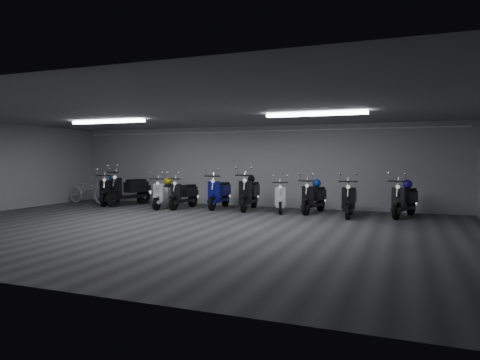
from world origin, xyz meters
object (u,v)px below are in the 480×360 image
at_px(scooter_2, 165,190).
at_px(scooter_7, 314,193).
at_px(scooter_0, 110,186).
at_px(helmet_1, 112,178).
at_px(scooter_3, 183,190).
at_px(bicycle, 88,187).
at_px(scooter_8, 349,194).
at_px(helmet_0, 408,184).
at_px(scooter_9, 404,195).
at_px(scooter_5, 249,188).
at_px(helmet_3, 317,183).
at_px(helmet_2, 168,181).
at_px(scooter_6, 280,193).
at_px(scooter_4, 219,188).
at_px(helmet_4, 251,179).
at_px(scooter_1, 129,185).

bearing_deg(scooter_2, scooter_7, 2.83).
bearing_deg(scooter_0, helmet_1, 90.00).
xyz_separation_m(scooter_3, bicycle, (-4.04, 0.10, -0.00)).
bearing_deg(scooter_8, helmet_0, 19.84).
bearing_deg(bicycle, scooter_9, -82.47).
bearing_deg(scooter_5, scooter_3, -176.35).
height_order(helmet_0, helmet_3, helmet_0).
xyz_separation_m(scooter_5, scooter_9, (4.69, -0.03, -0.06)).
xyz_separation_m(scooter_0, helmet_0, (10.02, 0.48, 0.27)).
xyz_separation_m(scooter_9, helmet_2, (-7.53, -0.25, 0.25)).
bearing_deg(bicycle, helmet_3, -80.54).
xyz_separation_m(scooter_5, bicycle, (-6.26, -0.24, -0.09)).
bearing_deg(bicycle, scooter_0, -86.20).
bearing_deg(helmet_1, bicycle, -168.34).
xyz_separation_m(scooter_5, scooter_6, (1.08, -0.16, -0.12)).
bearing_deg(scooter_2, helmet_1, 166.29).
distance_m(scooter_4, scooter_5, 1.09).
height_order(scooter_9, helmet_1, scooter_9).
height_order(scooter_9, helmet_4, scooter_9).
distance_m(bicycle, helmet_2, 3.43).
distance_m(scooter_8, bicycle, 9.48).
bearing_deg(scooter_6, scooter_4, 157.45).
xyz_separation_m(scooter_5, scooter_7, (2.10, -0.03, -0.09)).
distance_m(scooter_8, scooter_9, 1.53).
relative_size(scooter_6, helmet_1, 6.98).
xyz_separation_m(helmet_2, helmet_4, (2.81, 0.55, 0.10)).
xyz_separation_m(scooter_4, scooter_9, (5.78, -0.08, -0.03)).
relative_size(scooter_0, helmet_3, 6.90).
bearing_deg(helmet_3, scooter_1, -176.16).
xyz_separation_m(scooter_9, helmet_1, (-10.02, -0.01, 0.29)).
bearing_deg(helmet_0, scooter_4, -178.55).
height_order(scooter_8, helmet_4, scooter_8).
relative_size(scooter_2, scooter_4, 0.91).
bearing_deg(helmet_4, scooter_2, -164.27).
height_order(scooter_0, helmet_0, scooter_0).
height_order(scooter_1, scooter_6, scooter_1).
bearing_deg(scooter_5, helmet_3, 0.26).
bearing_deg(scooter_2, scooter_9, 0.84).
relative_size(scooter_5, helmet_4, 8.24).
bearing_deg(scooter_5, scooter_9, -5.51).
height_order(scooter_4, scooter_5, scooter_5).
distance_m(scooter_3, scooter_8, 5.44).
bearing_deg(helmet_3, helmet_1, -178.13).
relative_size(scooter_3, scooter_8, 0.97).
relative_size(scooter_3, helmet_0, 6.51).
bearing_deg(scooter_7, bicycle, -166.67).
distance_m(scooter_2, scooter_6, 3.92).
distance_m(scooter_1, scooter_7, 6.58).
xyz_separation_m(bicycle, helmet_1, (0.93, 0.19, 0.32)).
xyz_separation_m(scooter_1, bicycle, (-1.78, 0.01, -0.12)).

